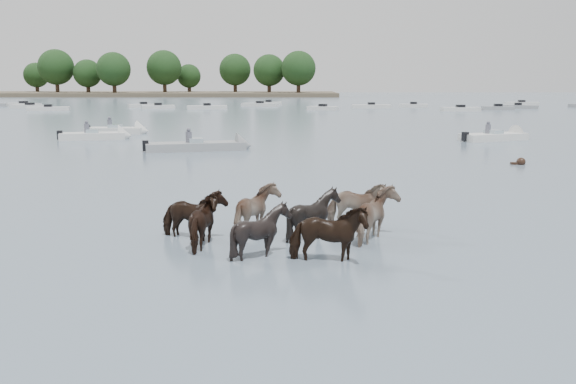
{
  "coord_description": "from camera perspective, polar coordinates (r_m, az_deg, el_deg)",
  "views": [
    {
      "loc": [
        -1.23,
        -13.43,
        4.03
      ],
      "look_at": [
        -1.37,
        2.42,
        1.1
      ],
      "focal_mm": 37.6,
      "sensor_mm": 36.0,
      "label": 1
    }
  ],
  "objects": [
    {
      "name": "shoreline",
      "position": [
        177.34,
        -22.59,
        8.55
      ],
      "size": [
        160.0,
        30.0,
        1.0
      ],
      "primitive_type": "cube",
      "color": "#4C4233",
      "rests_on": "ground"
    },
    {
      "name": "motorboat_a",
      "position": [
        44.24,
        -17.03,
        5.09
      ],
      "size": [
        5.07,
        2.65,
        1.92
      ],
      "rotation": [
        0.0,
        0.0,
        0.23
      ],
      "color": "silver",
      "rests_on": "ground"
    },
    {
      "name": "swimming_pony",
      "position": [
        31.58,
        21.09,
        2.63
      ],
      "size": [
        0.72,
        0.44,
        0.44
      ],
      "color": "black",
      "rests_on": "ground"
    },
    {
      "name": "pony_herd",
      "position": [
        15.25,
        0.2,
        -2.67
      ],
      "size": [
        6.44,
        4.45,
        1.52
      ],
      "color": "black",
      "rests_on": "ground"
    },
    {
      "name": "ground",
      "position": [
        14.08,
        5.52,
        -6.22
      ],
      "size": [
        400.0,
        400.0,
        0.0
      ],
      "primitive_type": "plane",
      "color": "#4B5D6B",
      "rests_on": "ground"
    },
    {
      "name": "motorboat_b",
      "position": [
        35.95,
        -7.42,
        4.32
      ],
      "size": [
        6.42,
        3.1,
        1.92
      ],
      "rotation": [
        0.0,
        0.0,
        0.25
      ],
      "color": "gray",
      "rests_on": "ground"
    },
    {
      "name": "treeline",
      "position": [
        177.87,
        -23.3,
        10.6
      ],
      "size": [
        150.24,
        22.41,
        12.55
      ],
      "color": "#382619",
      "rests_on": "ground"
    },
    {
      "name": "distant_flotilla",
      "position": [
        91.44,
        0.89,
        8.12
      ],
      "size": [
        106.44,
        22.06,
        0.93
      ],
      "color": "gray",
      "rests_on": "ground"
    },
    {
      "name": "motorboat_c",
      "position": [
        44.32,
        19.59,
        4.95
      ],
      "size": [
        5.45,
        3.53,
        1.92
      ],
      "rotation": [
        0.0,
        0.0,
        0.4
      ],
      "color": "silver",
      "rests_on": "ground"
    },
    {
      "name": "motorboat_f",
      "position": [
        48.45,
        -15.2,
        5.62
      ],
      "size": [
        4.98,
        1.73,
        1.92
      ],
      "rotation": [
        0.0,
        0.0,
        -0.03
      ],
      "color": "silver",
      "rests_on": "ground"
    }
  ]
}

